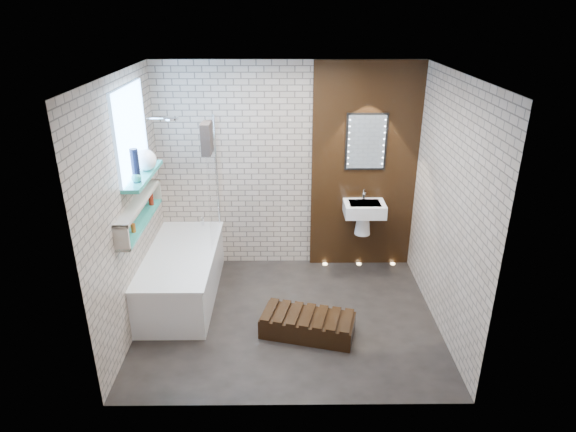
{
  "coord_description": "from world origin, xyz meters",
  "views": [
    {
      "loc": [
        -0.04,
        -4.59,
        3.19
      ],
      "look_at": [
        0.0,
        0.15,
        1.15
      ],
      "focal_mm": 30.99,
      "sensor_mm": 36.0,
      "label": 1
    }
  ],
  "objects_px": {
    "led_mirror": "(366,142)",
    "walnut_step": "(308,325)",
    "bathtub": "(182,274)",
    "washbasin": "(364,213)",
    "bath_screen": "(213,181)"
  },
  "relations": [
    {
      "from": "bath_screen",
      "to": "washbasin",
      "type": "relative_size",
      "value": 2.41
    },
    {
      "from": "bath_screen",
      "to": "walnut_step",
      "type": "xyz_separation_m",
      "value": [
        1.07,
        -1.19,
        -1.17
      ]
    },
    {
      "from": "bath_screen",
      "to": "bathtub",
      "type": "bearing_deg",
      "value": -128.9
    },
    {
      "from": "bathtub",
      "to": "washbasin",
      "type": "xyz_separation_m",
      "value": [
        2.17,
        0.62,
        0.5
      ]
    },
    {
      "from": "led_mirror",
      "to": "bathtub",
      "type": "bearing_deg",
      "value": -160.22
    },
    {
      "from": "bathtub",
      "to": "walnut_step",
      "type": "height_order",
      "value": "bathtub"
    },
    {
      "from": "washbasin",
      "to": "led_mirror",
      "type": "height_order",
      "value": "led_mirror"
    },
    {
      "from": "led_mirror",
      "to": "walnut_step",
      "type": "distance_m",
      "value": 2.3
    },
    {
      "from": "bath_screen",
      "to": "led_mirror",
      "type": "distance_m",
      "value": 1.89
    },
    {
      "from": "bathtub",
      "to": "walnut_step",
      "type": "xyz_separation_m",
      "value": [
        1.42,
        -0.75,
        -0.19
      ]
    },
    {
      "from": "walnut_step",
      "to": "washbasin",
      "type": "bearing_deg",
      "value": 61.38
    },
    {
      "from": "washbasin",
      "to": "led_mirror",
      "type": "distance_m",
      "value": 0.88
    },
    {
      "from": "washbasin",
      "to": "bath_screen",
      "type": "bearing_deg",
      "value": -174.22
    },
    {
      "from": "walnut_step",
      "to": "bath_screen",
      "type": "bearing_deg",
      "value": 131.96
    },
    {
      "from": "led_mirror",
      "to": "walnut_step",
      "type": "relative_size",
      "value": 0.74
    }
  ]
}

